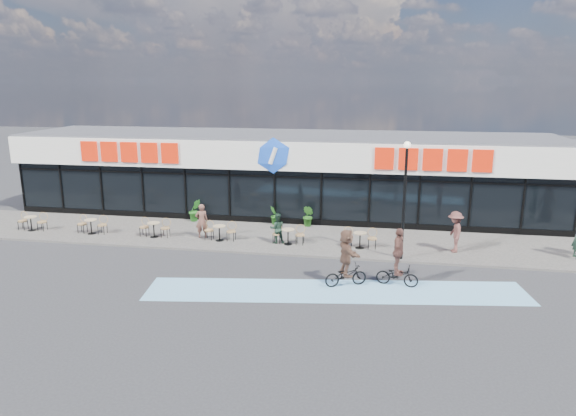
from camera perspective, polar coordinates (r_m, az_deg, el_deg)
The scene contains 19 objects.
ground at distance 21.30m, azimuth -5.19°, elevation -6.90°, with size 120.00×120.00×0.00m, color #28282B.
sidewalk at distance 25.42m, azimuth -2.58°, elevation -3.26°, with size 44.00×5.00×0.10m, color #635F57.
bike_lane at distance 19.29m, azimuth 5.33°, elevation -9.17°, with size 14.00×2.20×0.01m, color #6BA5CB.
building at distance 30.07m, azimuth -0.40°, elevation 3.93°, with size 30.60×6.57×4.75m.
lamp_post at distance 21.99m, azimuth 12.85°, elevation 1.92°, with size 0.28×0.28×5.05m.
bistro_set_0 at distance 29.41m, azimuth -26.56°, elevation -1.34°, with size 1.54×0.62×0.90m.
bistro_set_1 at distance 27.58m, azimuth -20.95°, elevation -1.72°, with size 1.54×0.62×0.90m.
bistro_set_2 at distance 26.05m, azimuth -14.61°, elevation -2.12°, with size 1.54×0.62×0.90m.
bistro_set_3 at distance 24.87m, azimuth -7.57°, elevation -2.54°, with size 1.54×0.62×0.90m.
bistro_set_4 at distance 24.11m, azimuth 0.04°, elevation -2.95°, with size 1.54×0.62×0.90m.
bistro_set_5 at distance 23.79m, azimuth 8.01°, elevation -3.32°, with size 1.54×0.62×0.90m.
potted_plant_left at distance 28.46m, azimuth -10.32°, elevation -0.24°, with size 0.66×0.53×1.20m, color #256B1E.
potted_plant_mid at distance 27.28m, azimuth -1.48°, elevation -0.81°, with size 0.57×0.46×1.03m, color #1F5618.
potted_plant_right at distance 26.95m, azimuth 2.28°, elevation -0.89°, with size 0.62×0.50×1.13m, color #245A19.
patron_left at distance 25.31m, azimuth -9.57°, elevation -1.42°, with size 0.61×0.40×1.69m, color brown.
patron_right at distance 24.16m, azimuth -1.21°, elevation -2.26°, with size 0.70×0.55×1.44m, color #1B3124.
pedestrian_a at distance 24.01m, azimuth 18.06°, elevation -2.54°, with size 1.20×0.69×1.86m, color #55302B.
cyclist_a at distance 19.43m, azimuth 6.48°, elevation -5.78°, with size 1.73×1.72×2.23m.
cyclist_b at distance 19.81m, azimuth 12.10°, elevation -5.96°, with size 1.66×1.12×2.26m.
Camera 1 is at (5.29, -19.21, 7.54)m, focal length 32.00 mm.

